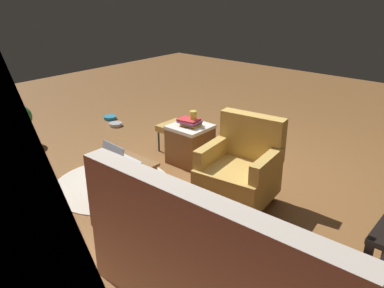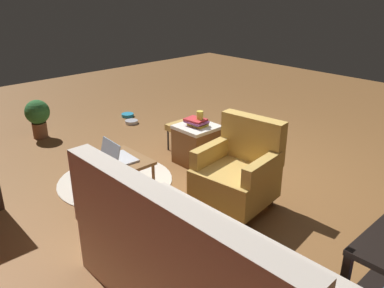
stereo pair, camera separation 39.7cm
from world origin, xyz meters
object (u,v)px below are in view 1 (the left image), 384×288
Objects in this scene: laptop_desk at (123,168)px; yellow_mug at (193,115)px; pet_bowl_steel at (116,124)px; potted_plant at (19,121)px; pet_bowl_teal at (110,118)px; couch at (228,269)px; wicker_hamper at (190,144)px; armchair at (241,170)px; laptop at (119,159)px; ottoman at (177,128)px; book_stack_hamper at (190,122)px; tv_remote at (188,121)px.

yellow_mug is (0.15, -1.21, 0.19)m from laptop_desk.
pet_bowl_steel is 1.39m from potted_plant.
pet_bowl_steel is at bearing 155.33° from pet_bowl_teal.
pet_bowl_teal is at bearing -35.22° from laptop_desk.
couch is at bearing 164.64° from laptop_desk.
wicker_hamper is at bearing 171.99° from pet_bowl_steel.
armchair is 1.14m from laptop_desk.
armchair is 2.83m from pet_bowl_steel.
laptop is 0.70× the size of wicker_hamper.
armchair is 2.17× the size of ottoman.
laptop is 2.34m from potted_plant.
laptop is (1.54, -0.38, 0.20)m from couch.
yellow_mug reaches higher than wicker_hamper.
armchair is (0.73, -1.22, 0.03)m from couch.
pet_bowl_steel is at bearing -36.77° from laptop_desk.
laptop is 0.61× the size of potted_plant.
ottoman reaches higher than pet_bowl_steel.
ottoman is (1.36, -0.56, -0.05)m from armchair.
tv_remote is at bearing -39.64° from book_stack_hamper.
laptop reaches higher than yellow_mug.
yellow_mug is at bearing -160.13° from book_stack_hamper.
laptop_desk is 1.23m from yellow_mug.
pet_bowl_teal is (3.79, -2.01, -0.31)m from couch.
laptop_desk is at bearing 88.59° from tv_remote.
couch reaches higher than ottoman.
book_stack_hamper is at bearing -43.06° from couch.
laptop reaches higher than potted_plant.
pet_bowl_teal is (1.70, -0.23, -0.29)m from ottoman.
armchair reaches higher than yellow_mug.
book_stack_hamper is 0.14m from tv_remote.
pet_bowl_teal is 0.36× the size of potted_plant.
couch is 3.47× the size of potted_plant.
couch is 2.75m from ottoman.
tv_remote reaches higher than ottoman.
tv_remote is (0.10, -0.08, 0.25)m from wicker_hamper.
laptop is at bearing 98.67° from book_stack_hamper.
ottoman is at bearing -24.13° from book_stack_hamper.
book_stack_hamper is 2.38m from potted_plant.
laptop_desk is at bearing 112.27° from ottoman.
pet_bowl_teal is at bearing -35.95° from laptop.
tv_remote is at bearing -26.49° from yellow_mug.
laptop is 3.37× the size of yellow_mug.
yellow_mug reaches higher than book_stack_hamper.
potted_plant is (1.77, 1.21, 0.02)m from ottoman.
wicker_hamper is (0.19, -1.24, -0.29)m from laptop.
couch is 3.95m from pet_bowl_steel.
laptop is at bearing 96.83° from yellow_mug.
couch is at bearing 171.59° from potted_plant.
book_stack_hamper is 1.71× the size of tv_remote.
pet_bowl_teal is at bearing -27.97° from couch.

